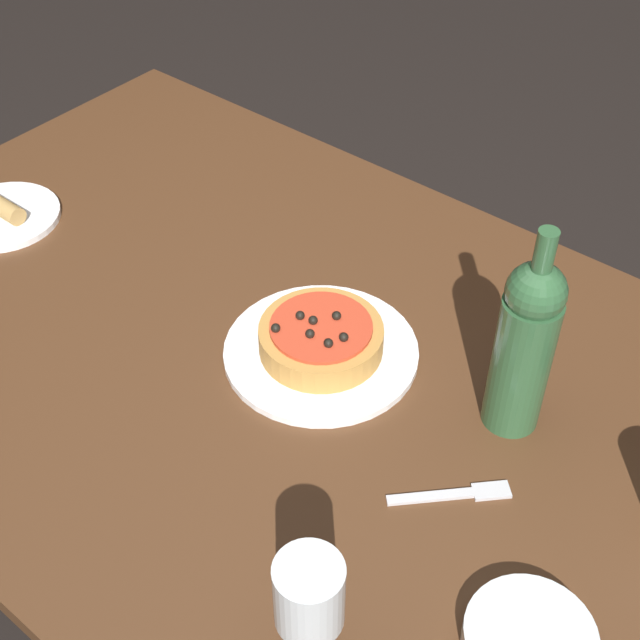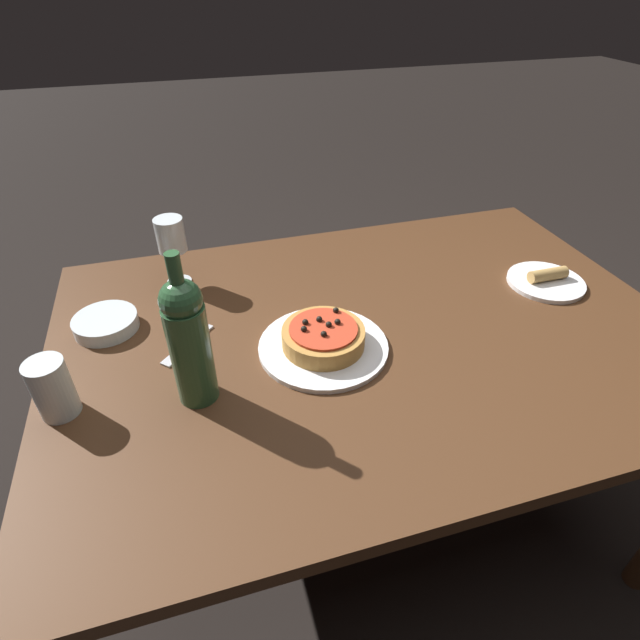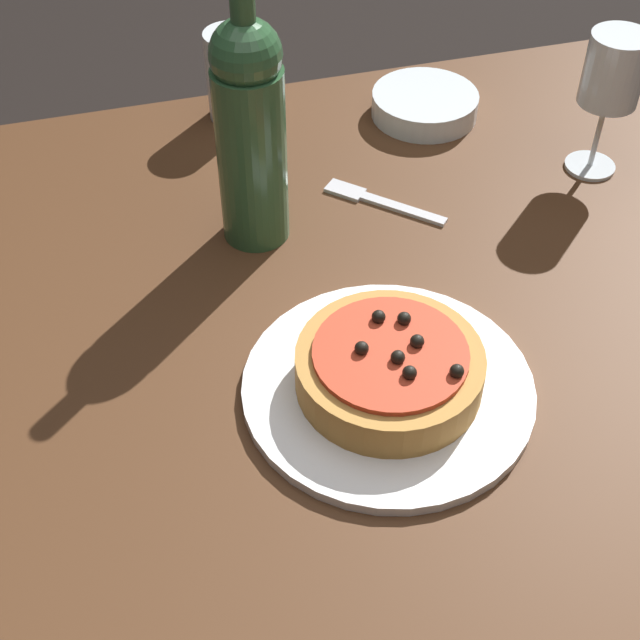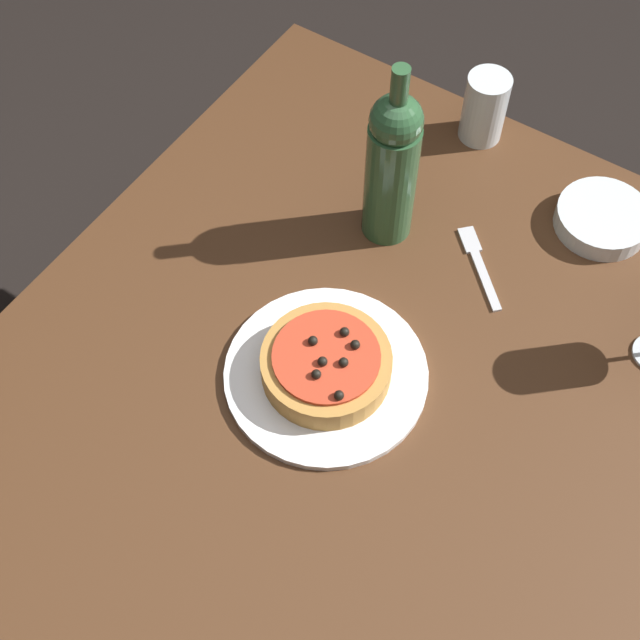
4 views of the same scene
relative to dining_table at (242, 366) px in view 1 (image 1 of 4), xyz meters
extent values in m
plane|color=black|center=(0.00, 0.00, -0.65)|extent=(14.00, 14.00, 0.00)
cube|color=#4C2D19|center=(0.00, 0.00, 0.06)|extent=(1.48, 1.03, 0.03)
cylinder|color=#4C2D19|center=(0.68, -0.45, -0.31)|extent=(0.06, 0.06, 0.69)
cylinder|color=white|center=(-0.13, -0.04, 0.08)|extent=(0.29, 0.29, 0.01)
cylinder|color=#BC843D|center=(-0.13, -0.04, 0.11)|extent=(0.19, 0.19, 0.04)
cylinder|color=red|center=(-0.13, -0.04, 0.13)|extent=(0.15, 0.15, 0.01)
sphere|color=black|center=(-0.13, -0.02, 0.14)|extent=(0.01, 0.01, 0.01)
sphere|color=black|center=(-0.12, -0.04, 0.14)|extent=(0.01, 0.01, 0.01)
sphere|color=black|center=(-0.17, -0.04, 0.14)|extent=(0.01, 0.01, 0.01)
sphere|color=black|center=(-0.10, -0.04, 0.14)|extent=(0.01, 0.01, 0.01)
sphere|color=black|center=(-0.16, -0.02, 0.14)|extent=(0.01, 0.01, 0.01)
sphere|color=black|center=(-0.08, 0.01, 0.14)|extent=(0.01, 0.01, 0.01)
sphere|color=black|center=(-0.14, -0.07, 0.14)|extent=(0.01, 0.01, 0.01)
cylinder|color=silver|center=(-0.42, 0.34, 0.13)|extent=(0.01, 0.01, 0.09)
cylinder|color=silver|center=(-0.42, 0.34, 0.22)|extent=(0.07, 0.07, 0.09)
cylinder|color=#2D5633|center=(-0.41, -0.11, 0.18)|extent=(0.08, 0.08, 0.22)
sphere|color=#2D5633|center=(-0.41, -0.11, 0.31)|extent=(0.08, 0.08, 0.08)
cylinder|color=#2D5633|center=(-0.41, -0.11, 0.36)|extent=(0.03, 0.03, 0.08)
cube|color=silver|center=(-0.40, 0.07, 0.08)|extent=(0.09, 0.09, 0.00)
cube|color=silver|center=(-0.46, 0.01, 0.08)|extent=(0.05, 0.05, 0.00)
cylinder|color=white|center=(0.53, 0.05, 0.08)|extent=(0.20, 0.20, 0.01)
cylinder|color=#B2894C|center=(0.53, 0.05, 0.10)|extent=(0.11, 0.03, 0.03)
camera|label=1|loc=(-0.73, 0.70, 1.03)|focal=50.00mm
camera|label=2|loc=(-0.38, -0.88, 0.80)|focal=28.00mm
camera|label=3|loc=(0.42, -0.27, 0.76)|focal=50.00mm
camera|label=4|loc=(0.40, 0.29, 1.20)|focal=50.00mm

